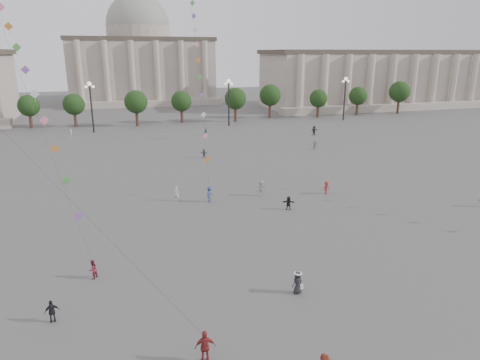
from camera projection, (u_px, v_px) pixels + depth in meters
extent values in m
plane|color=#504E4B|center=(284.00, 285.00, 31.46)|extent=(360.00, 360.00, 0.00)
cube|color=#A39789|center=(388.00, 80.00, 137.06)|extent=(80.00, 22.00, 16.00)
cube|color=#453C32|center=(391.00, 52.00, 134.60)|extent=(81.60, 22.44, 1.20)
cube|color=#A39789|center=(412.00, 107.00, 127.14)|extent=(84.00, 4.00, 2.00)
cube|color=#A39789|center=(141.00, 72.00, 147.85)|extent=(46.00, 30.00, 20.00)
cube|color=#453C32|center=(139.00, 40.00, 144.81)|extent=(46.92, 30.60, 1.20)
cube|color=#A39789|center=(147.00, 103.00, 134.83)|extent=(48.30, 4.00, 2.00)
cylinder|color=#A39789|center=(139.00, 34.00, 144.27)|extent=(21.00, 21.00, 5.00)
sphere|color=gray|center=(138.00, 26.00, 143.55)|extent=(21.00, 21.00, 21.00)
cylinder|color=#39271C|center=(23.00, 122.00, 94.21)|extent=(0.70, 0.70, 3.52)
sphere|color=black|center=(20.00, 105.00, 93.16)|extent=(5.12, 5.12, 5.12)
cylinder|color=#39271C|center=(80.00, 119.00, 97.53)|extent=(0.70, 0.70, 3.52)
sphere|color=black|center=(79.00, 103.00, 96.48)|extent=(5.12, 5.12, 5.12)
cylinder|color=#39271C|center=(134.00, 117.00, 100.85)|extent=(0.70, 0.70, 3.52)
sphere|color=black|center=(133.00, 102.00, 99.80)|extent=(5.12, 5.12, 5.12)
cylinder|color=#39271C|center=(185.00, 115.00, 104.17)|extent=(0.70, 0.70, 3.52)
sphere|color=black|center=(184.00, 100.00, 103.12)|extent=(5.12, 5.12, 5.12)
cylinder|color=#39271C|center=(232.00, 113.00, 107.49)|extent=(0.70, 0.70, 3.52)
sphere|color=black|center=(232.00, 98.00, 106.44)|extent=(5.12, 5.12, 5.12)
cylinder|color=#39271C|center=(276.00, 111.00, 110.81)|extent=(0.70, 0.70, 3.52)
sphere|color=black|center=(277.00, 97.00, 109.76)|extent=(5.12, 5.12, 5.12)
cylinder|color=#39271C|center=(318.00, 110.00, 114.13)|extent=(0.70, 0.70, 3.52)
sphere|color=black|center=(319.00, 96.00, 113.07)|extent=(5.12, 5.12, 5.12)
cylinder|color=#39271C|center=(358.00, 108.00, 117.45)|extent=(0.70, 0.70, 3.52)
sphere|color=black|center=(359.00, 95.00, 116.39)|extent=(5.12, 5.12, 5.12)
cylinder|color=#39271C|center=(395.00, 107.00, 120.77)|extent=(0.70, 0.70, 3.52)
sphere|color=black|center=(397.00, 93.00, 119.71)|extent=(5.12, 5.12, 5.12)
cylinder|color=#262628|center=(92.00, 109.00, 90.09)|extent=(0.36, 0.36, 10.00)
sphere|color=#FFE5B2|center=(89.00, 84.00, 88.61)|extent=(0.90, 0.90, 0.90)
sphere|color=#FFE5B2|center=(86.00, 87.00, 88.58)|extent=(0.60, 0.60, 0.60)
sphere|color=#FFE5B2|center=(93.00, 87.00, 88.97)|extent=(0.60, 0.60, 0.60)
cylinder|color=#262628|center=(229.00, 104.00, 98.39)|extent=(0.36, 0.36, 10.00)
sphere|color=#FFE5B2|center=(229.00, 81.00, 96.90)|extent=(0.90, 0.90, 0.90)
sphere|color=#FFE5B2|center=(226.00, 84.00, 96.88)|extent=(0.60, 0.60, 0.60)
sphere|color=#FFE5B2|center=(232.00, 84.00, 97.27)|extent=(0.60, 0.60, 0.60)
cylinder|color=#262628|center=(344.00, 100.00, 106.69)|extent=(0.36, 0.36, 10.00)
sphere|color=#FFE5B2|center=(346.00, 79.00, 105.20)|extent=(0.90, 0.90, 0.90)
sphere|color=#FFE5B2|center=(343.00, 81.00, 105.18)|extent=(0.60, 0.60, 0.60)
sphere|color=#FFE5B2|center=(348.00, 81.00, 105.57)|extent=(0.60, 0.60, 0.60)
imported|color=#314B6E|center=(206.00, 132.00, 87.80)|extent=(0.89, 0.93, 1.55)
imported|color=black|center=(289.00, 203.00, 46.38)|extent=(1.47, 0.90, 1.51)
imported|color=silver|center=(165.00, 135.00, 84.45)|extent=(1.43, 1.48, 1.68)
imported|color=slate|center=(261.00, 188.00, 50.73)|extent=(1.26, 0.75, 1.92)
imported|color=#B0B1AD|center=(315.00, 145.00, 75.39)|extent=(1.51, 1.22, 1.61)
imported|color=maroon|center=(326.00, 188.00, 51.56)|extent=(1.15, 0.88, 1.57)
imported|color=black|center=(314.00, 130.00, 88.25)|extent=(1.89, 1.14, 1.95)
imported|color=white|center=(71.00, 133.00, 86.63)|extent=(0.50, 0.65, 1.61)
imported|color=#5C5B60|center=(204.00, 153.00, 69.23)|extent=(1.36, 1.19, 1.49)
imported|color=silver|center=(177.00, 194.00, 49.13)|extent=(0.74, 0.74, 1.74)
imported|color=maroon|center=(205.00, 347.00, 23.40)|extent=(1.19, 0.61, 1.94)
imported|color=black|center=(52.00, 311.00, 26.95)|extent=(0.95, 0.53, 1.52)
imported|color=maroon|center=(93.00, 269.00, 32.20)|extent=(0.91, 0.93, 1.51)
imported|color=#344876|center=(210.00, 194.00, 48.69)|extent=(1.30, 1.38, 1.88)
imported|color=black|center=(298.00, 282.00, 30.19)|extent=(0.94, 0.75, 1.68)
cone|color=white|center=(298.00, 273.00, 29.97)|extent=(0.52, 0.52, 0.14)
cylinder|color=white|center=(298.00, 273.00, 29.99)|extent=(0.60, 0.60, 0.02)
cube|color=white|center=(302.00, 287.00, 30.21)|extent=(0.22, 0.10, 0.35)
cylinder|color=#3F3F3F|center=(80.00, 210.00, 25.77)|extent=(0.02, 0.02, 21.12)
cube|color=#8A51A2|center=(78.00, 216.00, 32.65)|extent=(0.76, 0.25, 0.76)
cube|color=#4A9243|center=(66.00, 181.00, 33.47)|extent=(0.76, 0.25, 0.76)
cube|color=#BC732C|center=(55.00, 149.00, 34.35)|extent=(0.76, 0.25, 0.76)
cube|color=pink|center=(44.00, 120.00, 35.26)|extent=(0.76, 0.25, 0.76)
cube|color=silver|center=(35.00, 94.00, 36.19)|extent=(0.76, 0.25, 0.76)
cube|color=#8A51A2|center=(25.00, 70.00, 37.14)|extent=(0.76, 0.25, 0.76)
cube|color=#4A9243|center=(17.00, 47.00, 38.10)|extent=(0.76, 0.25, 0.76)
cube|color=#BC732C|center=(8.00, 26.00, 39.07)|extent=(0.76, 0.25, 0.76)
cube|color=pink|center=(1.00, 7.00, 40.05)|extent=(0.76, 0.25, 0.76)
cube|color=#BC732C|center=(207.00, 160.00, 49.36)|extent=(0.76, 0.25, 0.76)
cube|color=pink|center=(205.00, 136.00, 50.36)|extent=(0.76, 0.25, 0.76)
cube|color=silver|center=(203.00, 115.00, 51.42)|extent=(0.76, 0.25, 0.76)
cube|color=#8A51A2|center=(202.00, 95.00, 52.51)|extent=(0.76, 0.25, 0.76)
cube|color=#4A9243|center=(200.00, 77.00, 53.62)|extent=(0.76, 0.25, 0.76)
cube|color=#BC732C|center=(198.00, 60.00, 54.75)|extent=(0.76, 0.25, 0.76)
cube|color=pink|center=(197.00, 45.00, 55.89)|extent=(0.76, 0.25, 0.76)
cube|color=silver|center=(195.00, 30.00, 57.05)|extent=(0.76, 0.25, 0.76)
cube|color=#8A51A2|center=(194.00, 16.00, 58.21)|extent=(0.76, 0.25, 0.76)
cube|color=#4A9243|center=(192.00, 3.00, 59.38)|extent=(0.76, 0.25, 0.76)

